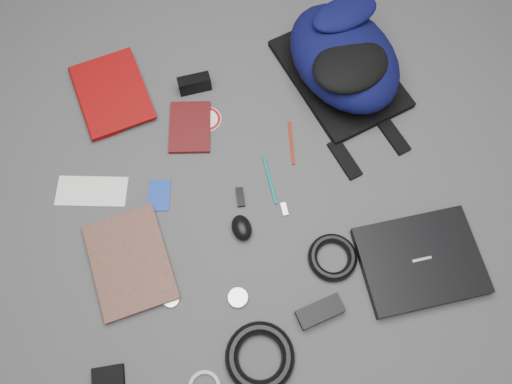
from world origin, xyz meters
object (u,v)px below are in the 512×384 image
object	(u,v)px
textbook_red	(79,105)
mouse	(242,228)
comic_book	(93,275)
backpack	(344,57)
pouch	(109,382)
laptop	(420,261)
dvd_case	(190,127)
power_brick	(320,312)
compact_camera	(195,84)

from	to	relation	value
textbook_red	mouse	bearing A→B (deg)	-61.00
comic_book	mouse	world-z (taller)	mouse
backpack	pouch	distance (m)	1.13
backpack	laptop	size ratio (longest dim) A/B	1.43
dvd_case	power_brick	world-z (taller)	power_brick
backpack	comic_book	size ratio (longest dim) A/B	1.62
dvd_case	compact_camera	world-z (taller)	compact_camera
comic_book	dvd_case	distance (m)	0.52
laptop	pouch	size ratio (longest dim) A/B	4.08
textbook_red	dvd_case	distance (m)	0.36
textbook_red	power_brick	xyz separation A→B (m)	(0.52, -0.81, -0.00)
compact_camera	pouch	xyz separation A→B (m)	(-0.41, -0.80, -0.02)
backpack	comic_book	bearing A→B (deg)	-165.58
laptop	pouch	xyz separation A→B (m)	(-0.88, -0.08, -0.01)
laptop	backpack	bearing A→B (deg)	94.20
laptop	compact_camera	world-z (taller)	compact_camera
backpack	comic_book	distance (m)	0.97
textbook_red	compact_camera	xyz separation A→B (m)	(0.36, -0.03, 0.01)
laptop	pouch	bearing A→B (deg)	-171.53
compact_camera	power_brick	bearing A→B (deg)	-77.53
backpack	laptop	bearing A→B (deg)	-101.52
laptop	compact_camera	distance (m)	0.86
mouse	dvd_case	bearing A→B (deg)	97.57
laptop	mouse	world-z (taller)	mouse
power_brick	pouch	bearing A→B (deg)	174.50
laptop	power_brick	size ratio (longest dim) A/B	2.62
comic_book	dvd_case	bearing A→B (deg)	42.64
textbook_red	mouse	size ratio (longest dim) A/B	3.63
textbook_red	comic_book	bearing A→B (deg)	-101.39
compact_camera	dvd_case	bearing A→B (deg)	-108.83
comic_book	mouse	bearing A→B (deg)	-1.81
mouse	power_brick	xyz separation A→B (m)	(0.14, -0.28, -0.01)
power_brick	dvd_case	bearing A→B (deg)	100.25
textbook_red	dvd_case	xyz separation A→B (m)	(0.31, -0.17, -0.01)
comic_book	compact_camera	world-z (taller)	compact_camera
laptop	dvd_case	distance (m)	0.78
mouse	power_brick	bearing A→B (deg)	-66.48
comic_book	compact_camera	size ratio (longest dim) A/B	2.81
laptop	textbook_red	world-z (taller)	laptop
backpack	textbook_red	bearing A→B (deg)	160.14
comic_book	pouch	world-z (taller)	comic_book
laptop	comic_book	size ratio (longest dim) A/B	1.14
backpack	pouch	world-z (taller)	backpack
laptop	pouch	world-z (taller)	laptop
comic_book	backpack	bearing A→B (deg)	22.74
dvd_case	compact_camera	size ratio (longest dim) A/B	1.73
mouse	power_brick	size ratio (longest dim) A/B	0.63
textbook_red	compact_camera	size ratio (longest dim) A/B	2.78
mouse	power_brick	distance (m)	0.31
textbook_red	comic_book	size ratio (longest dim) A/B	0.99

